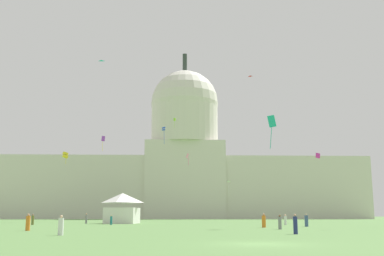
{
  "coord_description": "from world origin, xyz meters",
  "views": [
    {
      "loc": [
        -4.59,
        -25.47,
        1.52
      ],
      "look_at": [
        -0.4,
        87.05,
        22.26
      ],
      "focal_mm": 44.19,
      "sensor_mm": 36.0,
      "label": 1
    }
  ],
  "objects_px": {
    "person_teal_back_center": "(111,220)",
    "kite_pink_low": "(188,156)",
    "person_denim_edge_west": "(306,221)",
    "kite_magenta_low": "(318,156)",
    "kite_violet_mid": "(103,140)",
    "person_grey_back_right": "(280,223)",
    "kite_cyan_high": "(101,61)",
    "kite_red_high": "(250,76)",
    "kite_white_low": "(227,183)",
    "person_navy_near_tree_east": "(295,225)",
    "person_white_edge_east": "(61,226)",
    "event_tent": "(122,208)",
    "person_orange_mid_center": "(28,223)",
    "kite_turquoise_low": "(272,124)",
    "person_white_front_left": "(285,220)",
    "kite_lime_mid": "(175,120)",
    "capitol_building": "(185,166)",
    "person_orange_deep_crowd": "(264,221)",
    "person_olive_front_right": "(33,220)",
    "kite_blue_mid": "(164,129)",
    "person_grey_lawn_far_left": "(86,219)",
    "kite_yellow_low": "(65,155)"
  },
  "relations": [
    {
      "from": "person_navy_near_tree_east",
      "to": "kite_red_high",
      "type": "height_order",
      "value": "kite_red_high"
    },
    {
      "from": "capitol_building",
      "to": "event_tent",
      "type": "xyz_separation_m",
      "value": [
        -13.22,
        -99.07,
        -17.56
      ]
    },
    {
      "from": "person_navy_near_tree_east",
      "to": "person_white_front_left",
      "type": "bearing_deg",
      "value": 67.21
    },
    {
      "from": "person_denim_edge_west",
      "to": "person_orange_mid_center",
      "type": "relative_size",
      "value": 1.01
    },
    {
      "from": "person_teal_back_center",
      "to": "kite_pink_low",
      "type": "relative_size",
      "value": 0.76
    },
    {
      "from": "kite_turquoise_low",
      "to": "person_orange_mid_center",
      "type": "bearing_deg",
      "value": -94.79
    },
    {
      "from": "person_teal_back_center",
      "to": "kite_red_high",
      "type": "distance_m",
      "value": 98.63
    },
    {
      "from": "person_white_front_left",
      "to": "event_tent",
      "type": "bearing_deg",
      "value": -29.34
    },
    {
      "from": "person_denim_edge_west",
      "to": "person_orange_deep_crowd",
      "type": "xyz_separation_m",
      "value": [
        -6.37,
        -4.0,
        0.01
      ]
    },
    {
      "from": "kite_lime_mid",
      "to": "kite_magenta_low",
      "type": "distance_m",
      "value": 73.3
    },
    {
      "from": "person_white_edge_east",
      "to": "person_teal_back_center",
      "type": "distance_m",
      "value": 37.66
    },
    {
      "from": "person_denim_edge_west",
      "to": "kite_turquoise_low",
      "type": "bearing_deg",
      "value": -151.25
    },
    {
      "from": "person_olive_front_right",
      "to": "kite_blue_mid",
      "type": "relative_size",
      "value": 0.39
    },
    {
      "from": "person_orange_deep_crowd",
      "to": "person_orange_mid_center",
      "type": "bearing_deg",
      "value": -23.83
    },
    {
      "from": "person_white_front_left",
      "to": "kite_lime_mid",
      "type": "height_order",
      "value": "kite_lime_mid"
    },
    {
      "from": "person_grey_back_right",
      "to": "kite_cyan_high",
      "type": "height_order",
      "value": "kite_cyan_high"
    },
    {
      "from": "kite_turquoise_low",
      "to": "person_denim_edge_west",
      "type": "bearing_deg",
      "value": 116.57
    },
    {
      "from": "person_orange_mid_center",
      "to": "kite_turquoise_low",
      "type": "distance_m",
      "value": 29.7
    },
    {
      "from": "person_navy_near_tree_east",
      "to": "person_grey_back_right",
      "type": "bearing_deg",
      "value": 72.07
    },
    {
      "from": "person_grey_lawn_far_left",
      "to": "capitol_building",
      "type": "bearing_deg",
      "value": -83.19
    },
    {
      "from": "kite_white_low",
      "to": "kite_violet_mid",
      "type": "relative_size",
      "value": 1.0
    },
    {
      "from": "kite_white_low",
      "to": "capitol_building",
      "type": "bearing_deg",
      "value": 156.99
    },
    {
      "from": "capitol_building",
      "to": "kite_pink_low",
      "type": "relative_size",
      "value": 70.39
    },
    {
      "from": "kite_turquoise_low",
      "to": "person_white_edge_east",
      "type": "bearing_deg",
      "value": -69.4
    },
    {
      "from": "person_teal_back_center",
      "to": "person_orange_mid_center",
      "type": "height_order",
      "value": "person_orange_mid_center"
    },
    {
      "from": "capitol_building",
      "to": "kite_white_low",
      "type": "bearing_deg",
      "value": -76.62
    },
    {
      "from": "person_denim_edge_west",
      "to": "kite_violet_mid",
      "type": "xyz_separation_m",
      "value": [
        -36.14,
        61.02,
        20.21
      ]
    },
    {
      "from": "person_denim_edge_west",
      "to": "kite_magenta_low",
      "type": "relative_size",
      "value": 1.41
    },
    {
      "from": "person_white_edge_east",
      "to": "kite_magenta_low",
      "type": "bearing_deg",
      "value": 92.27
    },
    {
      "from": "person_grey_back_right",
      "to": "person_orange_mid_center",
      "type": "relative_size",
      "value": 0.94
    },
    {
      "from": "kite_white_low",
      "to": "person_orange_deep_crowd",
      "type": "bearing_deg",
      "value": -39.63
    },
    {
      "from": "kite_lime_mid",
      "to": "kite_magenta_low",
      "type": "relative_size",
      "value": 2.66
    },
    {
      "from": "kite_lime_mid",
      "to": "kite_red_high",
      "type": "relative_size",
      "value": 2.09
    },
    {
      "from": "person_white_edge_east",
      "to": "event_tent",
      "type": "bearing_deg",
      "value": 126.86
    },
    {
      "from": "kite_white_low",
      "to": "kite_yellow_low",
      "type": "relative_size",
      "value": 1.58
    },
    {
      "from": "person_white_edge_east",
      "to": "kite_pink_low",
      "type": "xyz_separation_m",
      "value": [
        10.7,
        42.85,
        10.57
      ]
    },
    {
      "from": "person_olive_front_right",
      "to": "kite_magenta_low",
      "type": "xyz_separation_m",
      "value": [
        50.15,
        16.85,
        12.31
      ]
    },
    {
      "from": "person_white_front_left",
      "to": "kite_cyan_high",
      "type": "height_order",
      "value": "kite_cyan_high"
    },
    {
      "from": "person_white_edge_east",
      "to": "person_olive_front_right",
      "type": "bearing_deg",
      "value": 145.04
    },
    {
      "from": "event_tent",
      "to": "kite_violet_mid",
      "type": "relative_size",
      "value": 1.73
    },
    {
      "from": "kite_cyan_high",
      "to": "kite_white_low",
      "type": "bearing_deg",
      "value": -10.42
    },
    {
      "from": "person_denim_edge_west",
      "to": "kite_red_high",
      "type": "height_order",
      "value": "kite_red_high"
    },
    {
      "from": "kite_turquoise_low",
      "to": "kite_red_high",
      "type": "xyz_separation_m",
      "value": [
        13.6,
        97.61,
        35.39
      ]
    },
    {
      "from": "person_olive_front_right",
      "to": "person_navy_near_tree_east",
      "type": "bearing_deg",
      "value": -149.51
    },
    {
      "from": "kite_magenta_low",
      "to": "person_white_edge_east",
      "type": "bearing_deg",
      "value": 97.97
    },
    {
      "from": "person_orange_deep_crowd",
      "to": "kite_violet_mid",
      "type": "height_order",
      "value": "kite_violet_mid"
    },
    {
      "from": "kite_red_high",
      "to": "kite_magenta_low",
      "type": "bearing_deg",
      "value": -54.74
    },
    {
      "from": "kite_pink_low",
      "to": "kite_red_high",
      "type": "relative_size",
      "value": 1.33
    },
    {
      "from": "person_orange_mid_center",
      "to": "person_grey_lawn_far_left",
      "type": "bearing_deg",
      "value": -143.72
    },
    {
      "from": "person_white_front_left",
      "to": "person_denim_edge_west",
      "type": "height_order",
      "value": "person_denim_edge_west"
    }
  ]
}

